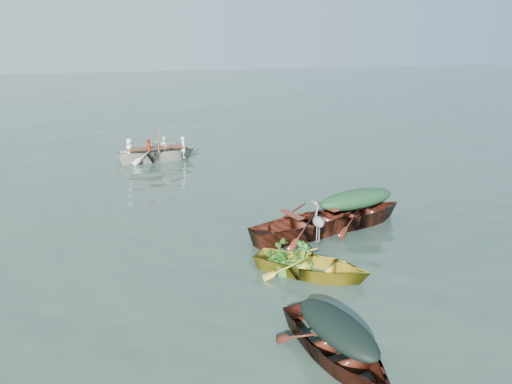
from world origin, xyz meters
TOP-DOWN VIEW (x-y plane):
  - ground at (0.00, 0.00)m, footprint 140.00×140.00m
  - yellow_dinghy at (-1.23, -1.94)m, footprint 3.27×3.19m
  - dark_covered_boat at (-2.12, -4.79)m, footprint 1.74×3.60m
  - green_tarp_boat at (1.21, 0.46)m, footprint 4.59×2.18m
  - open_wooden_boat at (-0.33, 0.17)m, footprint 4.93×2.52m
  - rowed_boat at (-2.87, 9.85)m, footprint 4.52×1.41m
  - dark_tarp_cover at (-2.12, -4.79)m, footprint 0.96×1.98m
  - green_tarp_cover at (1.21, 0.46)m, footprint 2.52×1.20m
  - thwart_benches at (-0.33, 0.17)m, footprint 2.50×1.40m
  - heron at (-0.89, -1.50)m, footprint 0.48×0.48m
  - dinghy_weeds at (-1.62, -1.54)m, footprint 1.14×1.13m
  - rowers at (-2.87, 9.85)m, footprint 3.17×1.26m
  - oars at (-2.87, 9.85)m, footprint 0.63×2.61m

SIDE VIEW (x-z plane):
  - ground at x=0.00m, z-range 0.00..0.00m
  - yellow_dinghy at x=-1.23m, z-range -0.43..0.43m
  - dark_covered_boat at x=-2.12m, z-range -0.42..0.42m
  - green_tarp_boat at x=1.21m, z-range -0.52..0.52m
  - open_wooden_boat at x=-0.33m, z-range -0.56..0.56m
  - rowed_boat at x=-2.87m, z-range -0.54..0.54m
  - oars at x=-2.87m, z-range 0.54..0.60m
  - thwart_benches at x=-0.33m, z-range 0.56..0.60m
  - dark_tarp_cover at x=-2.12m, z-range 0.42..0.82m
  - dinghy_weeds at x=-1.62m, z-range 0.43..1.03m
  - green_tarp_cover at x=1.21m, z-range 0.52..1.04m
  - heron at x=-0.89m, z-range 0.43..1.35m
  - rowers at x=-2.87m, z-range 0.54..1.30m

